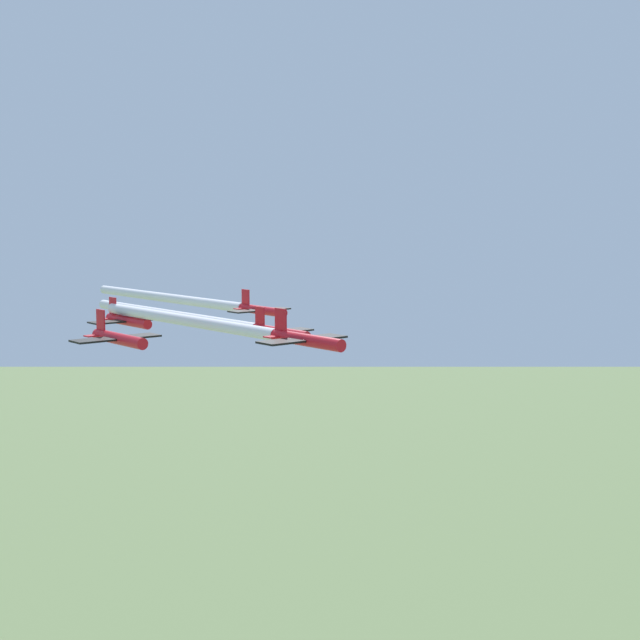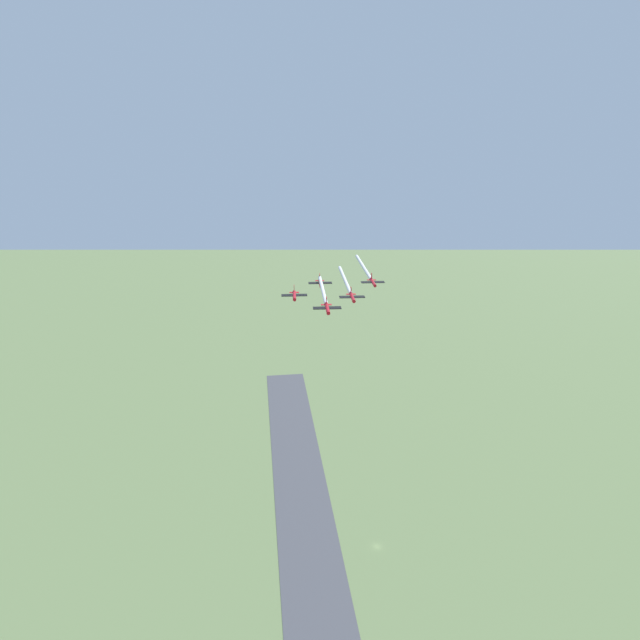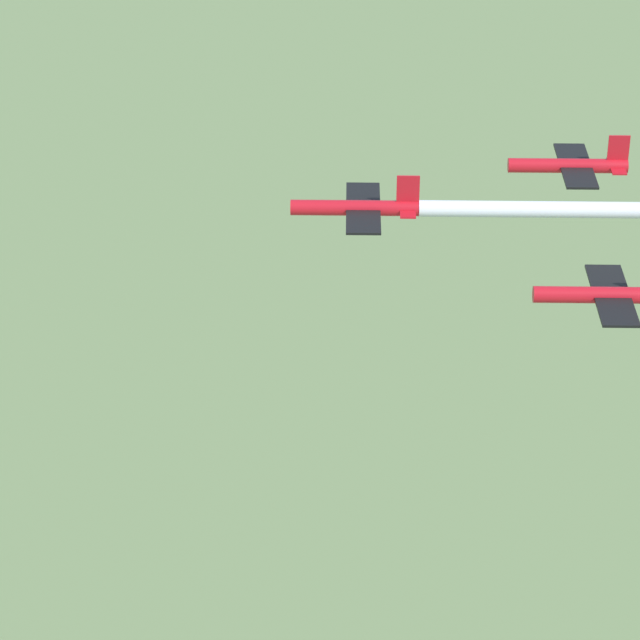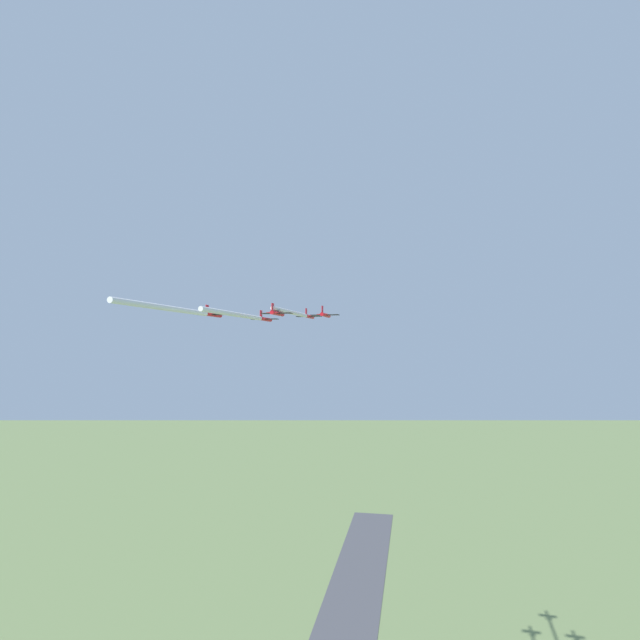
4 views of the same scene
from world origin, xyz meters
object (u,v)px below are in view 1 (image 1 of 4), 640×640
(jet_0, at_px, (304,339))
(jet_1, at_px, (278,332))
(jet_2, at_px, (117,338))
(jet_4, at_px, (127,320))
(jet_3, at_px, (261,310))

(jet_0, distance_m, jet_1, 19.67)
(jet_1, bearing_deg, jet_2, 0.00)
(jet_1, xyz_separation_m, jet_4, (17.46, 8.88, 0.53))
(jet_0, bearing_deg, jet_4, -90.00)
(jet_1, relative_size, jet_4, 1.00)
(jet_2, height_order, jet_3, jet_2)
(jet_0, bearing_deg, jet_1, -120.47)
(jet_2, bearing_deg, jet_0, 120.47)
(jet_3, bearing_deg, jet_0, 59.53)
(jet_3, bearing_deg, jet_1, 59.53)
(jet_0, height_order, jet_4, jet_0)
(jet_0, relative_size, jet_4, 1.00)
(jet_1, relative_size, jet_2, 1.00)
(jet_0, height_order, jet_3, jet_0)
(jet_0, xyz_separation_m, jet_3, (32.49, -21.90, -1.28))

